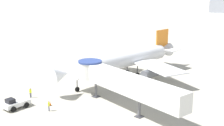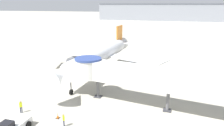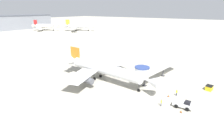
% 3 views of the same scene
% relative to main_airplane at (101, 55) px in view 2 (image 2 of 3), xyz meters
% --- Properties ---
extents(ground_plane, '(800.00, 800.00, 0.00)m').
position_rel_main_airplane_xyz_m(ground_plane, '(-0.86, -5.20, -3.76)').
color(ground_plane, '#A8A393').
extents(main_airplane, '(27.53, 33.11, 8.84)m').
position_rel_main_airplane_xyz_m(main_airplane, '(0.00, 0.00, 0.00)').
color(main_airplane, silver).
rests_on(main_airplane, ground_plane).
extents(jet_bridge, '(22.70, 6.27, 6.12)m').
position_rel_main_airplane_xyz_m(jet_bridge, '(10.02, -13.01, 0.67)').
color(jet_bridge, silver).
rests_on(jet_bridge, ground_plane).
extents(pushback_tug_white, '(2.59, 4.28, 1.76)m').
position_rel_main_airplane_xyz_m(pushback_tug_white, '(-1.72, -24.25, -2.96)').
color(pushback_tug_white, silver).
rests_on(pushback_tug_white, ground_plane).
extents(traffic_cone_starboard_wing, '(0.38, 0.38, 0.64)m').
position_rel_main_airplane_xyz_m(traffic_cone_starboard_wing, '(10.42, -2.54, -3.46)').
color(traffic_cone_starboard_wing, black).
rests_on(traffic_cone_starboard_wing, ground_plane).
extents(traffic_cone_near_nose, '(0.44, 0.44, 0.72)m').
position_rel_main_airplane_xyz_m(traffic_cone_near_nose, '(1.38, -19.91, -3.42)').
color(traffic_cone_near_nose, black).
rests_on(traffic_cone_near_nose, ground_plane).
extents(ground_crew_marshaller, '(0.38, 0.33, 1.72)m').
position_rel_main_airplane_xyz_m(ground_crew_marshaller, '(-4.04, -20.03, -2.77)').
color(ground_crew_marshaller, '#1E2338').
rests_on(ground_crew_marshaller, ground_plane).
extents(ground_crew_wing_walker, '(0.35, 0.36, 1.65)m').
position_rel_main_airplane_xyz_m(ground_crew_wing_walker, '(3.10, -21.37, -2.81)').
color(ground_crew_wing_walker, '#1E2338').
rests_on(ground_crew_wing_walker, ground_plane).
extents(terminal_building, '(156.44, 22.18, 15.30)m').
position_rel_main_airplane_xyz_m(terminal_building, '(18.26, 169.80, 3.90)').
color(terminal_building, gray).
rests_on(terminal_building, ground_plane).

